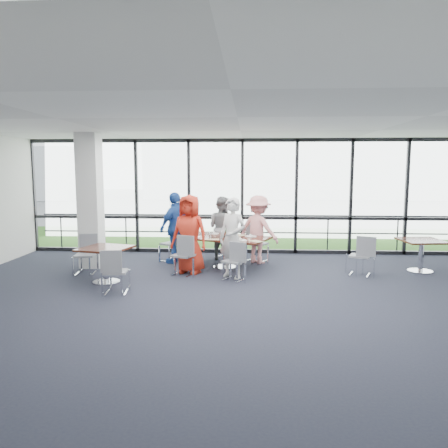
# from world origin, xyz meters

# --- Properties ---
(floor) EXTENTS (12.00, 10.00, 0.02)m
(floor) POSITION_xyz_m (0.00, 0.00, -0.01)
(floor) COLOR #202332
(floor) RESTS_ON ground
(ceiling) EXTENTS (12.00, 10.00, 0.04)m
(ceiling) POSITION_xyz_m (0.00, 0.00, 3.20)
(ceiling) COLOR silver
(ceiling) RESTS_ON ground
(wall_front) EXTENTS (12.00, 0.10, 3.20)m
(wall_front) POSITION_xyz_m (0.00, -5.00, 1.60)
(wall_front) COLOR silver
(wall_front) RESTS_ON ground
(curtain_wall_back) EXTENTS (12.00, 0.10, 3.20)m
(curtain_wall_back) POSITION_xyz_m (0.00, 5.00, 1.60)
(curtain_wall_back) COLOR white
(curtain_wall_back) RESTS_ON ground
(structural_column) EXTENTS (0.50, 0.50, 3.20)m
(structural_column) POSITION_xyz_m (-3.60, 3.00, 1.60)
(structural_column) COLOR white
(structural_column) RESTS_ON ground
(apron) EXTENTS (80.00, 70.00, 0.02)m
(apron) POSITION_xyz_m (0.00, 10.00, -0.02)
(apron) COLOR slate
(apron) RESTS_ON ground
(grass_strip) EXTENTS (80.00, 5.00, 0.01)m
(grass_strip) POSITION_xyz_m (0.00, 8.00, 0.01)
(grass_strip) COLOR #275217
(grass_strip) RESTS_ON ground
(hangar_main) EXTENTS (24.00, 10.00, 6.00)m
(hangar_main) POSITION_xyz_m (4.00, 32.00, 3.00)
(hangar_main) COLOR silver
(hangar_main) RESTS_ON ground
(hangar_aux) EXTENTS (10.00, 6.00, 4.00)m
(hangar_aux) POSITION_xyz_m (-18.00, 28.00, 2.00)
(hangar_aux) COLOR silver
(hangar_aux) RESTS_ON ground
(guard_rail) EXTENTS (12.00, 0.06, 0.06)m
(guard_rail) POSITION_xyz_m (0.00, 5.60, 0.50)
(guard_rail) COLOR #2D2D33
(guard_rail) RESTS_ON ground
(main_table) EXTENTS (2.32, 1.83, 0.75)m
(main_table) POSITION_xyz_m (-0.38, 3.09, 0.64)
(main_table) COLOR #371011
(main_table) RESTS_ON ground
(side_table_left) EXTENTS (1.14, 1.14, 0.75)m
(side_table_left) POSITION_xyz_m (-2.78, 1.54, 0.64)
(side_table_left) COLOR #371011
(side_table_left) RESTS_ON ground
(side_table_right) EXTENTS (1.00, 1.00, 0.75)m
(side_table_right) POSITION_xyz_m (4.17, 2.92, 0.64)
(side_table_right) COLOR #371011
(side_table_right) RESTS_ON ground
(diner_near_left) EXTENTS (1.01, 0.82, 1.79)m
(diner_near_left) POSITION_xyz_m (-1.15, 2.52, 0.90)
(diner_near_left) COLOR red
(diner_near_left) RESTS_ON ground
(diner_near_right) EXTENTS (0.79, 0.73, 1.76)m
(diner_near_right) POSITION_xyz_m (-0.16, 2.12, 0.88)
(diner_near_right) COLOR silver
(diner_near_right) RESTS_ON ground
(diner_far_left) EXTENTS (0.94, 0.88, 1.66)m
(diner_far_left) POSITION_xyz_m (-0.51, 4.08, 0.83)
(diner_far_left) COLOR gray
(diner_far_left) RESTS_ON ground
(diner_far_right) EXTENTS (1.24, 1.09, 1.71)m
(diner_far_right) POSITION_xyz_m (0.43, 3.67, 0.86)
(diner_far_right) COLOR pink
(diner_far_right) RESTS_ON ground
(diner_end) EXTENTS (1.08, 1.19, 1.79)m
(diner_end) POSITION_xyz_m (-1.64, 3.58, 0.90)
(diner_end) COLOR #214CA0
(diner_end) RESTS_ON ground
(chair_main_nl) EXTENTS (0.58, 0.58, 0.90)m
(chair_main_nl) POSITION_xyz_m (-1.26, 2.28, 0.45)
(chair_main_nl) COLOR gray
(chair_main_nl) RESTS_ON ground
(chair_main_nr) EXTENTS (0.55, 0.55, 0.83)m
(chair_main_nr) POSITION_xyz_m (-0.12, 1.88, 0.42)
(chair_main_nr) COLOR gray
(chair_main_nr) RESTS_ON ground
(chair_main_fl) EXTENTS (0.65, 0.65, 0.97)m
(chair_main_fl) POSITION_xyz_m (-0.41, 4.29, 0.48)
(chair_main_fl) COLOR gray
(chair_main_fl) RESTS_ON ground
(chair_main_fr) EXTENTS (0.62, 0.62, 0.91)m
(chair_main_fr) POSITION_xyz_m (0.41, 3.87, 0.45)
(chair_main_fr) COLOR gray
(chair_main_fr) RESTS_ON ground
(chair_main_end) EXTENTS (0.61, 0.61, 0.92)m
(chair_main_end) POSITION_xyz_m (-1.79, 3.75, 0.46)
(chair_main_end) COLOR gray
(chair_main_end) RESTS_ON ground
(chair_spare_la) EXTENTS (0.47, 0.47, 0.85)m
(chair_spare_la) POSITION_xyz_m (-2.33, 0.76, 0.43)
(chair_spare_la) COLOR gray
(chair_spare_la) RESTS_ON ground
(chair_spare_lb) EXTENTS (0.48, 0.48, 0.88)m
(chair_spare_lb) POSITION_xyz_m (-3.49, 2.25, 0.44)
(chair_spare_lb) COLOR gray
(chair_spare_lb) RESTS_ON ground
(chair_spare_r) EXTENTS (0.56, 0.56, 0.88)m
(chair_spare_r) POSITION_xyz_m (2.68, 2.49, 0.44)
(chair_spare_r) COLOR gray
(chair_spare_r) RESTS_ON ground
(plate_nl) EXTENTS (0.26, 0.26, 0.01)m
(plate_nl) POSITION_xyz_m (-1.08, 2.98, 0.76)
(plate_nl) COLOR white
(plate_nl) RESTS_ON main_table
(plate_nr) EXTENTS (0.28, 0.28, 0.01)m
(plate_nr) POSITION_xyz_m (0.02, 2.55, 0.76)
(plate_nr) COLOR white
(plate_nr) RESTS_ON main_table
(plate_fl) EXTENTS (0.26, 0.26, 0.01)m
(plate_fl) POSITION_xyz_m (-0.68, 3.56, 0.76)
(plate_fl) COLOR white
(plate_fl) RESTS_ON main_table
(plate_fr) EXTENTS (0.28, 0.28, 0.01)m
(plate_fr) POSITION_xyz_m (0.24, 3.17, 0.76)
(plate_fr) COLOR white
(plate_fr) RESTS_ON main_table
(plate_end) EXTENTS (0.25, 0.25, 0.01)m
(plate_end) POSITION_xyz_m (-1.22, 3.43, 0.76)
(plate_end) COLOR white
(plate_end) RESTS_ON main_table
(tumbler_a) EXTENTS (0.07, 0.07, 0.15)m
(tumbler_a) POSITION_xyz_m (-0.72, 2.92, 0.82)
(tumbler_a) COLOR white
(tumbler_a) RESTS_ON main_table
(tumbler_b) EXTENTS (0.06, 0.06, 0.13)m
(tumbler_b) POSITION_xyz_m (-0.19, 2.84, 0.81)
(tumbler_b) COLOR white
(tumbler_b) RESTS_ON main_table
(tumbler_c) EXTENTS (0.07, 0.07, 0.15)m
(tumbler_c) POSITION_xyz_m (-0.27, 3.30, 0.82)
(tumbler_c) COLOR white
(tumbler_c) RESTS_ON main_table
(tumbler_d) EXTENTS (0.06, 0.06, 0.13)m
(tumbler_d) POSITION_xyz_m (-1.10, 3.26, 0.81)
(tumbler_d) COLOR white
(tumbler_d) RESTS_ON main_table
(menu_a) EXTENTS (0.33, 0.23, 0.00)m
(menu_a) POSITION_xyz_m (-0.65, 2.69, 0.75)
(menu_a) COLOR silver
(menu_a) RESTS_ON main_table
(menu_b) EXTENTS (0.37, 0.38, 0.00)m
(menu_b) POSITION_xyz_m (0.37, 2.49, 0.75)
(menu_b) COLOR silver
(menu_b) RESTS_ON main_table
(menu_c) EXTENTS (0.37, 0.30, 0.00)m
(menu_c) POSITION_xyz_m (-0.06, 3.35, 0.75)
(menu_c) COLOR silver
(menu_c) RESTS_ON main_table
(condiment_caddy) EXTENTS (0.10, 0.07, 0.04)m
(condiment_caddy) POSITION_xyz_m (-0.37, 3.08, 0.77)
(condiment_caddy) COLOR black
(condiment_caddy) RESTS_ON main_table
(ketchup_bottle) EXTENTS (0.06, 0.06, 0.18)m
(ketchup_bottle) POSITION_xyz_m (-0.38, 3.16, 0.84)
(ketchup_bottle) COLOR #A02615
(ketchup_bottle) RESTS_ON main_table
(green_bottle) EXTENTS (0.05, 0.05, 0.20)m
(green_bottle) POSITION_xyz_m (-0.34, 3.11, 0.85)
(green_bottle) COLOR #1D6A33
(green_bottle) RESTS_ON main_table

